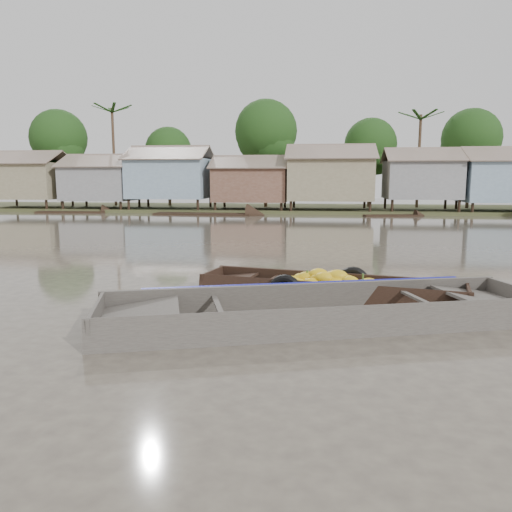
# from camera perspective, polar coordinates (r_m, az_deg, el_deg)

# --- Properties ---
(ground) EXTENTS (120.00, 120.00, 0.00)m
(ground) POSITION_cam_1_polar(r_m,az_deg,el_deg) (11.31, -1.46, -4.84)
(ground) COLOR #484037
(ground) RESTS_ON ground
(riverbank) EXTENTS (120.00, 12.47, 10.22)m
(riverbank) POSITION_cam_1_polar(r_m,az_deg,el_deg) (42.76, 9.12, 9.23)
(riverbank) COLOR #384723
(riverbank) RESTS_ON ground
(banana_boat) EXTENTS (6.19, 2.67, 0.85)m
(banana_boat) POSITION_cam_1_polar(r_m,az_deg,el_deg) (11.65, 7.98, -3.60)
(banana_boat) COLOR black
(banana_boat) RESTS_ON ground
(viewer_boat) EXTENTS (8.61, 4.56, 0.67)m
(viewer_boat) POSITION_cam_1_polar(r_m,az_deg,el_deg) (9.57, 7.64, -6.97)
(viewer_boat) COLOR #3E3835
(viewer_boat) RESTS_ON ground
(distant_boats) EXTENTS (47.46, 17.04, 1.38)m
(distant_boats) POSITION_cam_1_polar(r_m,az_deg,el_deg) (35.98, 21.34, 4.38)
(distant_boats) COLOR black
(distant_boats) RESTS_ON ground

